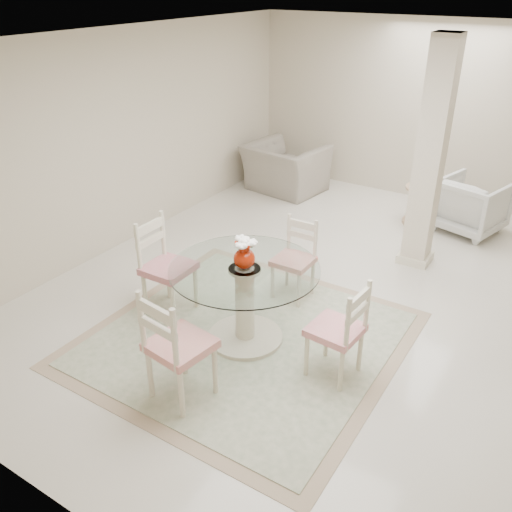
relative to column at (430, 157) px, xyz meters
The scene contains 13 objects.
ground 1.94m from the column, 111.04° to the right, with size 7.00×7.00×0.00m, color white.
room_shell 1.48m from the column, 111.04° to the right, with size 6.02×7.02×2.71m.
column is the anchor object (origin of this frame).
area_rug 3.01m from the column, 109.51° to the right, with size 2.88×2.88×0.02m.
dining_table 2.85m from the column, 109.51° to the right, with size 1.41×1.41×0.82m.
red_vase 2.72m from the column, 109.49° to the right, with size 0.23×0.22×0.31m.
dining_chair_east 2.67m from the column, 87.34° to the right, with size 0.46×0.46×1.06m.
dining_chair_north 1.95m from the column, 120.37° to the right, with size 0.40×0.40×1.00m.
dining_chair_west 3.27m from the column, 127.23° to the right, with size 0.47×0.47×1.16m.
dining_chair_south 3.75m from the column, 104.43° to the right, with size 0.53×0.53×1.18m.
recliner_taupe 3.09m from the column, 153.87° to the left, with size 1.19×1.04×0.77m, color gray.
armchair_white 1.65m from the column, 75.32° to the left, with size 0.81×0.84×0.76m, color silver.
side_table 1.63m from the column, 104.19° to the left, with size 0.54×0.54×0.56m.
Camera 1 is at (2.04, -4.89, 3.24)m, focal length 38.00 mm.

